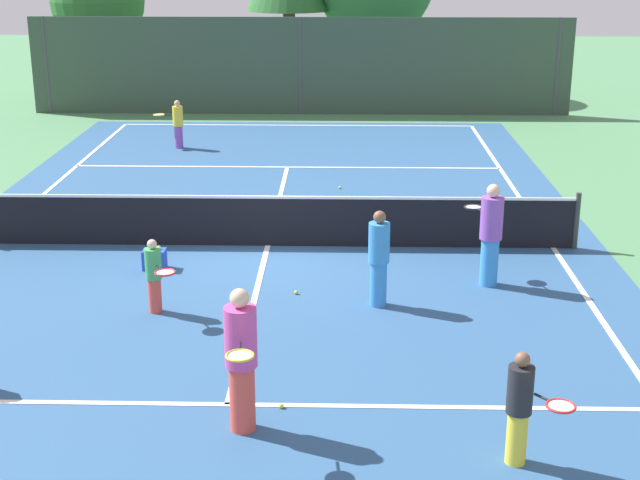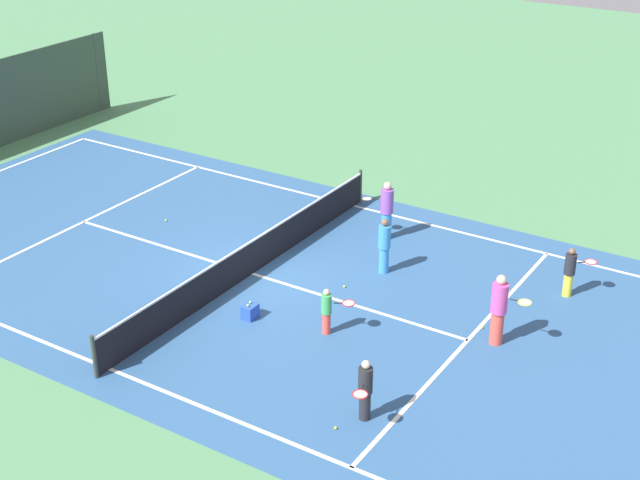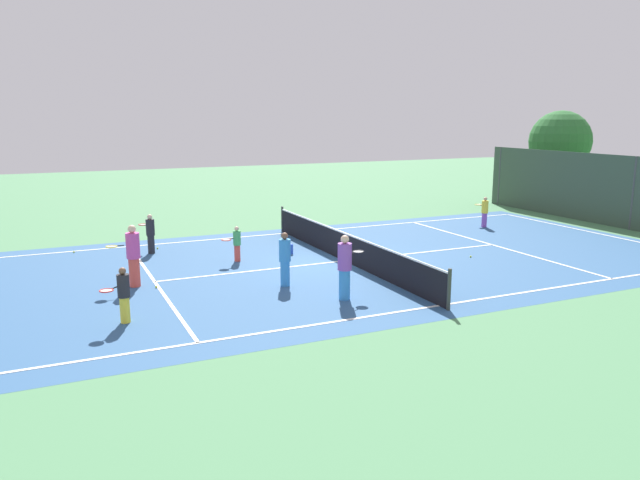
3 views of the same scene
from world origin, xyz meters
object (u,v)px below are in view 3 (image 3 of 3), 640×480
tennis_ball_3 (158,248)px  tennis_ball_5 (74,252)px  player_4 (236,243)px  tennis_ball_1 (283,272)px  tennis_ball_0 (156,287)px  tennis_ball_4 (471,257)px  player_2 (150,233)px  player_6 (133,255)px  player_1 (285,259)px  player_5 (345,267)px  ball_crate (287,248)px  player_0 (484,211)px  player_3 (123,294)px

tennis_ball_3 → tennis_ball_5: 2.96m
player_4 → tennis_ball_1: player_4 is taller
tennis_ball_1 → tennis_ball_0: bearing=-89.9°
tennis_ball_4 → player_2: bearing=-118.0°
player_4 → player_6: 4.05m
player_1 → tennis_ball_4: 7.34m
player_2 → tennis_ball_5: bearing=-116.2°
player_2 → player_5: (7.95, 3.84, 0.18)m
player_6 → tennis_ball_3: player_6 is taller
player_4 → ball_crate: player_4 is taller
player_0 → tennis_ball_4: bearing=-43.5°
player_5 → player_0: bearing=124.0°
player_4 → tennis_ball_3: (-3.12, -2.13, -0.60)m
player_0 → player_4: size_ratio=1.12×
player_6 → tennis_ball_5: (-5.52, -1.39, -0.91)m
player_5 → tennis_ball_3: size_ratio=27.03×
tennis_ball_0 → tennis_ball_1: (-0.01, 3.93, 0.00)m
player_2 → player_1: bearing=25.3°
tennis_ball_5 → tennis_ball_1: bearing=44.6°
tennis_ball_3 → player_0: bearing=84.3°
tennis_ball_0 → tennis_ball_3: same height
player_0 → tennis_ball_5: player_0 is taller
player_0 → player_3: 17.64m
player_4 → tennis_ball_5: bearing=-126.8°
player_0 → ball_crate: (1.29, -10.00, -0.52)m
player_2 → player_6: 4.43m
tennis_ball_0 → tennis_ball_1: bearing=90.1°
tennis_ball_1 → tennis_ball_4: same height
ball_crate → tennis_ball_3: 4.96m
tennis_ball_4 → player_5: bearing=-67.7°
player_6 → tennis_ball_1: size_ratio=27.66×
tennis_ball_0 → player_0: bearing=104.5°
player_3 → player_5: 5.71m
player_4 → tennis_ball_3: player_4 is taller
tennis_ball_3 → tennis_ball_5: size_ratio=1.00×
player_0 → player_4: bearing=-81.9°
player_4 → player_6: (1.77, -3.63, 0.31)m
ball_crate → tennis_ball_3: bearing=-123.0°
player_0 → tennis_ball_3: bearing=-95.7°
ball_crate → tennis_ball_1: 2.87m
player_0 → player_6: 16.04m
player_1 → tennis_ball_3: 7.16m
ball_crate → player_0: bearing=97.4°
player_3 → tennis_ball_4: 12.17m
tennis_ball_0 → tennis_ball_4: 10.78m
player_1 → tennis_ball_1: size_ratio=24.17×
player_2 → player_6: bearing=-15.4°
ball_crate → tennis_ball_0: 5.75m
player_6 → tennis_ball_4: bearing=84.3°
player_4 → player_5: 5.63m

